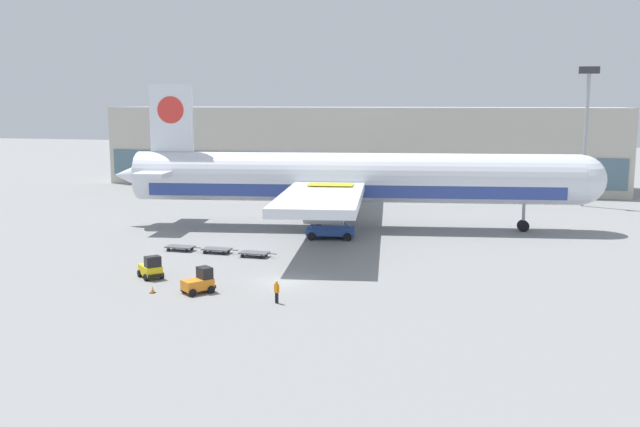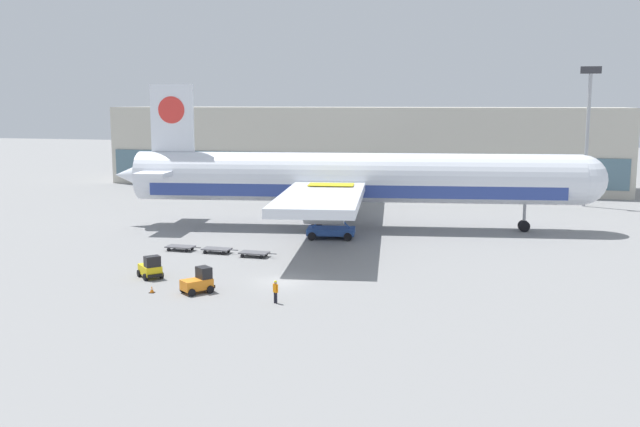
{
  "view_description": "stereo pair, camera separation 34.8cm",
  "coord_description": "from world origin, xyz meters",
  "px_view_note": "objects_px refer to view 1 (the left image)",
  "views": [
    {
      "loc": [
        17.79,
        -55.15,
        14.85
      ],
      "look_at": [
        0.11,
        11.98,
        4.0
      ],
      "focal_mm": 40.0,
      "sensor_mm": 36.0,
      "label": 1
    },
    {
      "loc": [
        18.12,
        -55.06,
        14.85
      ],
      "look_at": [
        0.11,
        11.98,
        4.0
      ],
      "focal_mm": 40.0,
      "sensor_mm": 36.0,
      "label": 2
    }
  ],
  "objects_px": {
    "scissor_lift_loader": "(331,218)",
    "traffic_cone_near": "(153,290)",
    "baggage_dolly_third": "(254,253)",
    "airplane_main": "(347,180)",
    "baggage_tug_mid": "(151,268)",
    "baggage_dolly_lead": "(180,247)",
    "baggage_tug_foreground": "(200,282)",
    "light_mast": "(586,125)",
    "ground_crew_far": "(277,290)",
    "baggage_dolly_second": "(217,249)"
  },
  "relations": [
    {
      "from": "light_mast",
      "to": "baggage_tug_foreground",
      "type": "bearing_deg",
      "value": -120.19
    },
    {
      "from": "baggage_tug_mid",
      "to": "traffic_cone_near",
      "type": "bearing_deg",
      "value": -18.35
    },
    {
      "from": "baggage_tug_mid",
      "to": "baggage_dolly_lead",
      "type": "height_order",
      "value": "baggage_tug_mid"
    },
    {
      "from": "scissor_lift_loader",
      "to": "baggage_dolly_second",
      "type": "height_order",
      "value": "scissor_lift_loader"
    },
    {
      "from": "scissor_lift_loader",
      "to": "baggage_tug_mid",
      "type": "distance_m",
      "value": 23.99
    },
    {
      "from": "scissor_lift_loader",
      "to": "baggage_dolly_third",
      "type": "height_order",
      "value": "scissor_lift_loader"
    },
    {
      "from": "scissor_lift_loader",
      "to": "ground_crew_far",
      "type": "height_order",
      "value": "scissor_lift_loader"
    },
    {
      "from": "baggage_dolly_second",
      "to": "traffic_cone_near",
      "type": "bearing_deg",
      "value": -85.0
    },
    {
      "from": "airplane_main",
      "to": "baggage_tug_foreground",
      "type": "height_order",
      "value": "airplane_main"
    },
    {
      "from": "airplane_main",
      "to": "baggage_tug_mid",
      "type": "xyz_separation_m",
      "value": [
        -10.81,
        -28.07,
        -4.96
      ]
    },
    {
      "from": "baggage_tug_mid",
      "to": "ground_crew_far",
      "type": "distance_m",
      "value": 13.57
    },
    {
      "from": "baggage_dolly_second",
      "to": "traffic_cone_near",
      "type": "xyz_separation_m",
      "value": [
        0.99,
        -15.22,
        -0.13
      ]
    },
    {
      "from": "baggage_tug_mid",
      "to": "baggage_dolly_second",
      "type": "bearing_deg",
      "value": 125.23
    },
    {
      "from": "baggage_dolly_second",
      "to": "scissor_lift_loader",
      "type": "bearing_deg",
      "value": 50.93
    },
    {
      "from": "baggage_tug_foreground",
      "to": "baggage_dolly_third",
      "type": "bearing_deg",
      "value": 39.5
    },
    {
      "from": "airplane_main",
      "to": "baggage_dolly_third",
      "type": "height_order",
      "value": "airplane_main"
    },
    {
      "from": "scissor_lift_loader",
      "to": "traffic_cone_near",
      "type": "bearing_deg",
      "value": -116.43
    },
    {
      "from": "baggage_dolly_second",
      "to": "ground_crew_far",
      "type": "bearing_deg",
      "value": -52.49
    },
    {
      "from": "airplane_main",
      "to": "scissor_lift_loader",
      "type": "bearing_deg",
      "value": -102.35
    },
    {
      "from": "airplane_main",
      "to": "baggage_dolly_lead",
      "type": "height_order",
      "value": "airplane_main"
    },
    {
      "from": "scissor_lift_loader",
      "to": "baggage_dolly_second",
      "type": "relative_size",
      "value": 1.62
    },
    {
      "from": "light_mast",
      "to": "scissor_lift_loader",
      "type": "xyz_separation_m",
      "value": [
        -29.26,
        -33.23,
        -9.45
      ]
    },
    {
      "from": "baggage_dolly_lead",
      "to": "traffic_cone_near",
      "type": "xyz_separation_m",
      "value": [
        5.02,
        -15.37,
        -0.13
      ]
    },
    {
      "from": "baggage_dolly_second",
      "to": "ground_crew_far",
      "type": "relative_size",
      "value": 2.12
    },
    {
      "from": "baggage_tug_mid",
      "to": "baggage_dolly_second",
      "type": "distance_m",
      "value": 11.02
    },
    {
      "from": "baggage_dolly_lead",
      "to": "baggage_dolly_third",
      "type": "bearing_deg",
      "value": -4.52
    },
    {
      "from": "baggage_tug_mid",
      "to": "baggage_dolly_third",
      "type": "relative_size",
      "value": 0.74
    },
    {
      "from": "baggage_tug_foreground",
      "to": "traffic_cone_near",
      "type": "distance_m",
      "value": 3.74
    },
    {
      "from": "baggage_dolly_third",
      "to": "airplane_main",
      "type": "bearing_deg",
      "value": 75.06
    },
    {
      "from": "airplane_main",
      "to": "ground_crew_far",
      "type": "height_order",
      "value": "airplane_main"
    },
    {
      "from": "baggage_dolly_lead",
      "to": "baggage_dolly_second",
      "type": "distance_m",
      "value": 4.03
    },
    {
      "from": "baggage_tug_mid",
      "to": "baggage_dolly_third",
      "type": "xyz_separation_m",
      "value": [
        5.62,
        10.23,
        -0.49
      ]
    },
    {
      "from": "baggage_tug_foreground",
      "to": "baggage_dolly_lead",
      "type": "distance_m",
      "value": 16.69
    },
    {
      "from": "light_mast",
      "to": "ground_crew_far",
      "type": "relative_size",
      "value": 11.3
    },
    {
      "from": "baggage_dolly_second",
      "to": "ground_crew_far",
      "type": "distance_m",
      "value": 19.24
    },
    {
      "from": "light_mast",
      "to": "scissor_lift_loader",
      "type": "relative_size",
      "value": 3.31
    },
    {
      "from": "light_mast",
      "to": "baggage_dolly_third",
      "type": "bearing_deg",
      "value": -127.41
    },
    {
      "from": "baggage_tug_mid",
      "to": "baggage_dolly_third",
      "type": "bearing_deg",
      "value": 103.77
    },
    {
      "from": "baggage_dolly_lead",
      "to": "traffic_cone_near",
      "type": "distance_m",
      "value": 16.17
    },
    {
      "from": "scissor_lift_loader",
      "to": "baggage_dolly_lead",
      "type": "distance_m",
      "value": 16.86
    },
    {
      "from": "baggage_tug_foreground",
      "to": "baggage_dolly_second",
      "type": "xyz_separation_m",
      "value": [
        -4.53,
        14.17,
        -0.49
      ]
    },
    {
      "from": "light_mast",
      "to": "scissor_lift_loader",
      "type": "height_order",
      "value": "light_mast"
    },
    {
      "from": "baggage_tug_foreground",
      "to": "airplane_main",
      "type": "bearing_deg",
      "value": 29.31
    },
    {
      "from": "baggage_dolly_lead",
      "to": "baggage_tug_mid",
      "type": "bearing_deg",
      "value": -75.36
    },
    {
      "from": "baggage_tug_foreground",
      "to": "baggage_tug_mid",
      "type": "bearing_deg",
      "value": 99.44
    },
    {
      "from": "airplane_main",
      "to": "scissor_lift_loader",
      "type": "height_order",
      "value": "airplane_main"
    },
    {
      "from": "light_mast",
      "to": "baggage_dolly_third",
      "type": "distance_m",
      "value": 57.23
    },
    {
      "from": "baggage_dolly_second",
      "to": "traffic_cone_near",
      "type": "distance_m",
      "value": 15.25
    },
    {
      "from": "baggage_dolly_third",
      "to": "baggage_dolly_second",
      "type": "bearing_deg",
      "value": 172.01
    },
    {
      "from": "ground_crew_far",
      "to": "baggage_tug_foreground",
      "type": "bearing_deg",
      "value": -157.67
    }
  ]
}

